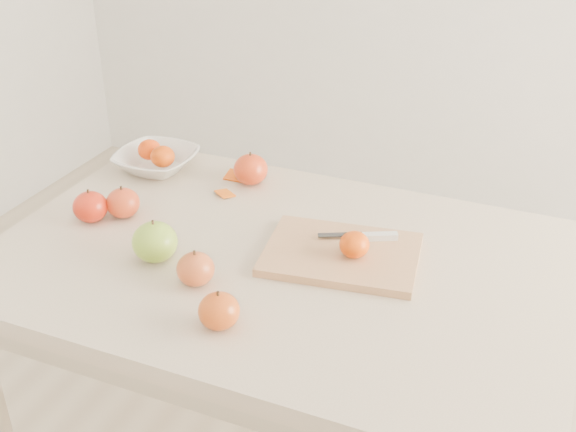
% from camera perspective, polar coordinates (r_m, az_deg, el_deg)
% --- Properties ---
extents(table, '(1.20, 0.80, 0.75)m').
position_cam_1_polar(table, '(1.57, -0.72, -6.23)').
color(table, beige).
rests_on(table, ground).
extents(cutting_board, '(0.34, 0.27, 0.02)m').
position_cam_1_polar(cutting_board, '(1.50, 4.24, -3.03)').
color(cutting_board, tan).
rests_on(cutting_board, table).
extents(board_tangerine, '(0.06, 0.06, 0.05)m').
position_cam_1_polar(board_tangerine, '(1.47, 5.27, -2.26)').
color(board_tangerine, '#CF4D07').
rests_on(board_tangerine, cutting_board).
extents(fruit_bowl, '(0.20, 0.20, 0.05)m').
position_cam_1_polar(fruit_bowl, '(1.90, -10.35, 4.31)').
color(fruit_bowl, white).
rests_on(fruit_bowl, table).
extents(bowl_tangerine_near, '(0.06, 0.06, 0.05)m').
position_cam_1_polar(bowl_tangerine_near, '(1.91, -10.89, 5.18)').
color(bowl_tangerine_near, '#E04507').
rests_on(bowl_tangerine_near, fruit_bowl).
extents(bowl_tangerine_far, '(0.06, 0.06, 0.05)m').
position_cam_1_polar(bowl_tangerine_far, '(1.86, -9.88, 4.66)').
color(bowl_tangerine_far, red).
rests_on(bowl_tangerine_far, fruit_bowl).
extents(orange_peel_a, '(0.06, 0.05, 0.01)m').
position_cam_1_polar(orange_peel_a, '(1.84, -4.03, 3.06)').
color(orange_peel_a, '#E2570F').
rests_on(orange_peel_a, table).
extents(orange_peel_b, '(0.06, 0.05, 0.01)m').
position_cam_1_polar(orange_peel_b, '(1.76, -5.00, 1.72)').
color(orange_peel_b, orange).
rests_on(orange_peel_b, table).
extents(paring_knife, '(0.16, 0.08, 0.01)m').
position_cam_1_polar(paring_knife, '(1.54, 6.76, -1.59)').
color(paring_knife, silver).
rests_on(paring_knife, cutting_board).
extents(apple_green, '(0.09, 0.09, 0.08)m').
position_cam_1_polar(apple_green, '(1.50, -10.48, -2.02)').
color(apple_green, '#578F12').
rests_on(apple_green, table).
extents(apple_red_e, '(0.08, 0.08, 0.07)m').
position_cam_1_polar(apple_red_e, '(1.30, -5.48, -7.48)').
color(apple_red_e, '#9C200F').
rests_on(apple_red_e, table).
extents(apple_red_d, '(0.08, 0.08, 0.07)m').
position_cam_1_polar(apple_red_d, '(1.68, -15.35, 0.71)').
color(apple_red_d, '#9B040C').
rests_on(apple_red_d, table).
extents(apple_red_c, '(0.08, 0.08, 0.07)m').
position_cam_1_polar(apple_red_c, '(1.42, -7.32, -4.18)').
color(apple_red_c, '#A72F1E').
rests_on(apple_red_c, table).
extents(apple_red_b, '(0.08, 0.08, 0.07)m').
position_cam_1_polar(apple_red_b, '(1.68, -12.91, 1.01)').
color(apple_red_b, '#9D120F').
rests_on(apple_red_b, table).
extents(apple_red_a, '(0.09, 0.09, 0.08)m').
position_cam_1_polar(apple_red_a, '(1.79, -2.97, 3.69)').
color(apple_red_a, '#A02314').
rests_on(apple_red_a, table).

